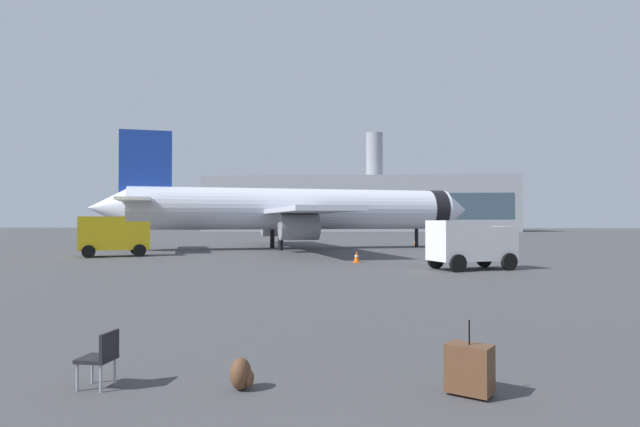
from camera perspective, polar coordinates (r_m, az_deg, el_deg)
airplane_at_gate at (r=48.71m, az=-2.74°, el=0.44°), size 34.89×31.88×10.50m
service_truck at (r=40.80m, az=-21.69°, el=-2.12°), size 5.26×4.28×2.90m
cargo_van at (r=28.72m, az=16.11°, el=-3.02°), size 4.83×3.70×2.60m
safety_cone_near at (r=55.40m, az=10.36°, el=-3.11°), size 0.44×0.44×0.74m
safety_cone_mid at (r=32.25m, az=4.01°, el=-4.75°), size 0.44×0.44×0.73m
safety_cone_far at (r=41.83m, az=17.03°, el=-3.84°), size 0.44×0.44×0.71m
rolling_suitcase at (r=8.27m, az=15.99°, el=-15.94°), size 0.75×0.67×1.10m
traveller_backpack at (r=8.34m, az=-8.53°, el=-16.96°), size 0.36×0.40×0.48m
gate_chair at (r=8.93m, az=-22.76°, el=-14.07°), size 0.52×0.52×0.86m
terminal_building at (r=138.80m, az=4.18°, el=1.03°), size 78.72×21.51×25.99m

